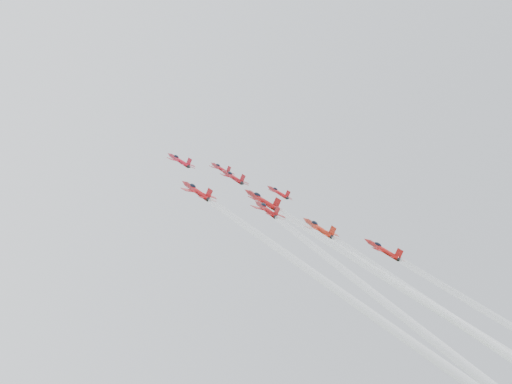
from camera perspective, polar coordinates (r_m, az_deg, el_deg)
jet_lead at (r=165.35m, az=-3.60°, el=2.38°), size 8.65×10.56×8.29m
jet_row2_left at (r=146.85m, az=-7.69°, el=3.17°), size 8.51×10.40×8.16m
jet_row2_center at (r=157.56m, az=-2.36°, el=1.53°), size 9.53×11.64×9.13m
jet_row2_right at (r=166.55m, az=2.21°, el=-0.01°), size 8.64×10.54×8.27m
jet_center at (r=101.42m, az=15.64°, el=-10.42°), size 10.50×91.29×71.14m
jet_rear_farleft at (r=80.73m, az=6.24°, el=-9.19°), size 8.40×72.99×56.88m
jet_rear_left at (r=95.42m, az=14.84°, el=-10.79°), size 8.97×78.00×60.78m
jet_rear_right at (r=102.71m, az=22.38°, el=-13.27°), size 9.77×84.94×66.18m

